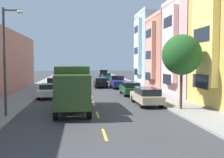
{
  "coord_description": "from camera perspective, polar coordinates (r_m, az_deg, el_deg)",
  "views": [
    {
      "loc": [
        -1.23,
        -5.82,
        3.65
      ],
      "look_at": [
        2.99,
        27.72,
        1.47
      ],
      "focal_mm": 41.39,
      "sensor_mm": 36.0,
      "label": 1
    }
  ],
  "objects": [
    {
      "name": "ground_plane",
      "position": [
        36.03,
        -5.19,
        -2.15
      ],
      "size": [
        160.0,
        160.0,
        0.0
      ],
      "primitive_type": "plane",
      "color": "#38383A"
    },
    {
      "name": "sidewalk_left",
      "position": [
        34.51,
        -16.94,
        -2.43
      ],
      "size": [
        3.2,
        120.0,
        0.14
      ],
      "primitive_type": "cube",
      "color": "gray",
      "rests_on": "ground_plane"
    },
    {
      "name": "sidewalk_right",
      "position": [
        35.02,
        6.63,
        -2.21
      ],
      "size": [
        3.2,
        120.0,
        0.14
      ],
      "primitive_type": "cube",
      "color": "gray",
      "rests_on": "ground_plane"
    },
    {
      "name": "lane_centerline_dashes",
      "position": [
        30.57,
        -4.83,
        -3.18
      ],
      "size": [
        0.14,
        47.2,
        0.01
      ],
      "color": "yellow",
      "rests_on": "ground_plane"
    },
    {
      "name": "townhouse_fourth_terracotta",
      "position": [
        37.74,
        16.25,
        5.42
      ],
      "size": [
        10.88,
        7.56,
        10.18
      ],
      "color": "#B27560",
      "rests_on": "ground_plane"
    },
    {
      "name": "townhouse_fifth_powder_blue",
      "position": [
        45.26,
        13.27,
        6.37
      ],
      "size": [
        12.44,
        7.56,
        12.11
      ],
      "color": "#9EB7CC",
      "rests_on": "ground_plane"
    },
    {
      "name": "street_tree_second",
      "position": [
        20.16,
        15.14,
        5.16
      ],
      "size": [
        2.95,
        2.95,
        5.61
      ],
      "color": "#47331E",
      "rests_on": "sidewalk_right"
    },
    {
      "name": "street_lamp",
      "position": [
        18.27,
        -22.25,
        5.16
      ],
      "size": [
        1.35,
        0.28,
        7.05
      ],
      "color": "#38383D",
      "rests_on": "sidewalk_left"
    },
    {
      "name": "delivery_box_truck",
      "position": [
        19.79,
        -8.82,
        -1.4
      ],
      "size": [
        2.63,
        7.89,
        3.37
      ],
      "color": "#2D471E",
      "rests_on": "ground_plane"
    },
    {
      "name": "parked_suv_charcoal",
      "position": [
        60.39,
        -1.94,
        1.15
      ],
      "size": [
        2.09,
        4.86,
        1.93
      ],
      "color": "#333338",
      "rests_on": "ground_plane"
    },
    {
      "name": "parked_sedan_white",
      "position": [
        27.6,
        -13.87,
        -2.46
      ],
      "size": [
        1.87,
        4.53,
        1.43
      ],
      "color": "silver",
      "rests_on": "ground_plane"
    },
    {
      "name": "parked_pickup_sky",
      "position": [
        59.92,
        -10.17,
        0.92
      ],
      "size": [
        2.14,
        5.35,
        1.73
      ],
      "color": "#7A9EC6",
      "rests_on": "ground_plane"
    },
    {
      "name": "parked_sedan_teal",
      "position": [
        54.0,
        -1.22,
        0.6
      ],
      "size": [
        1.88,
        4.53,
        1.43
      ],
      "color": "#195B60",
      "rests_on": "ground_plane"
    },
    {
      "name": "parked_wagon_champagne",
      "position": [
        22.34,
        7.61,
        -3.67
      ],
      "size": [
        1.87,
        4.72,
        1.5
      ],
      "color": "tan",
      "rests_on": "ground_plane"
    },
    {
      "name": "parked_wagon_forest",
      "position": [
        28.84,
        4.03,
        -1.99
      ],
      "size": [
        1.91,
        4.74,
        1.5
      ],
      "color": "#194C28",
      "rests_on": "ground_plane"
    },
    {
      "name": "parked_pickup_red",
      "position": [
        33.73,
        -12.24,
        -1.2
      ],
      "size": [
        2.09,
        5.33,
        1.73
      ],
      "color": "#AD1E1E",
      "rests_on": "ground_plane"
    },
    {
      "name": "parked_pickup_navy",
      "position": [
        36.94,
        1.36,
        -0.7
      ],
      "size": [
        2.02,
        5.31,
        1.73
      ],
      "color": "navy",
      "rests_on": "ground_plane"
    },
    {
      "name": "moving_black_sedan",
      "position": [
        37.76,
        -2.55,
        -0.73
      ],
      "size": [
        1.8,
        4.5,
        1.43
      ],
      "color": "black",
      "rests_on": "ground_plane"
    }
  ]
}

